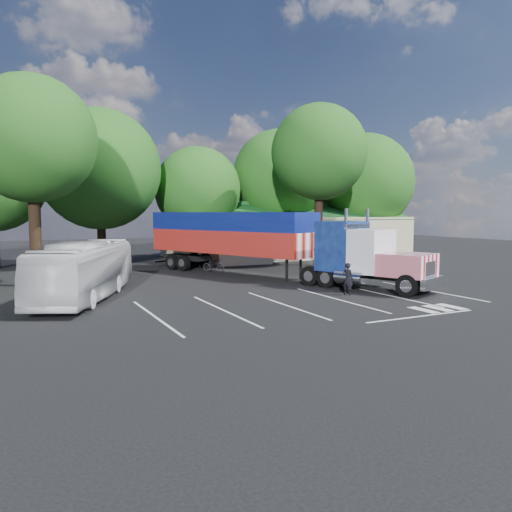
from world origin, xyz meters
name	(u,v)px	position (x,y,z in m)	size (l,w,h in m)	color
ground	(235,288)	(0.00, 0.00, 0.00)	(120.00, 120.00, 0.00)	black
event_hall	(286,234)	(13.74, 17.81, 2.21)	(24.20, 14.12, 5.55)	tan
tree_row_c	(100,169)	(-5.00, 16.20, 8.04)	(10.00, 10.00, 13.05)	black
tree_row_d	(198,190)	(4.00, 17.50, 6.58)	(8.00, 8.00, 10.60)	black
tree_row_e	(280,177)	(13.00, 18.00, 8.09)	(9.60, 9.60, 12.90)	black
tree_row_f	(365,182)	(23.00, 16.80, 7.79)	(10.40, 10.40, 13.00)	black
tree_near_left	(32,139)	(-10.50, 6.00, 8.81)	(7.60, 7.60, 12.65)	black
tree_near_right	(319,152)	(11.50, 8.50, 9.46)	(8.00, 8.00, 13.50)	black
semi_truck	(260,239)	(3.62, 3.89, 2.67)	(11.26, 21.81, 4.72)	black
woman	(348,279)	(4.50, -5.05, 0.89)	(0.65, 0.42, 1.77)	black
bicycle	(214,265)	(1.80, 8.00, 0.51)	(0.67, 1.92, 1.01)	black
tour_bus	(85,270)	(-8.47, -0.03, 1.49)	(2.51, 10.72, 2.99)	silver
silver_sedan	(240,254)	(6.71, 14.00, 0.71)	(1.50, 4.30, 1.42)	#A3A6AB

